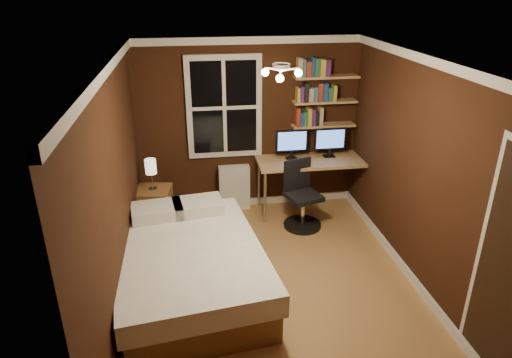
{
  "coord_description": "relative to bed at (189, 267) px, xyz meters",
  "views": [
    {
      "loc": [
        -0.86,
        -4.19,
        3.19
      ],
      "look_at": [
        -0.15,
        0.45,
        1.14
      ],
      "focal_mm": 32.0,
      "sensor_mm": 36.0,
      "label": 1
    }
  ],
  "objects": [
    {
      "name": "wall_right",
      "position": [
        2.55,
        -0.05,
        0.94
      ],
      "size": [
        0.04,
        4.2,
        2.5
      ],
      "primitive_type": "cube",
      "color": "black",
      "rests_on": "ground"
    },
    {
      "name": "ceiling_fixture",
      "position": [
        0.95,
        -0.15,
        2.09
      ],
      "size": [
        0.44,
        0.44,
        0.18
      ],
      "primitive_type": null,
      "color": "beige",
      "rests_on": "ceiling"
    },
    {
      "name": "books_row_upper",
      "position": [
        2.03,
        1.93,
        1.77
      ],
      "size": [
        0.42,
        0.16,
        0.23
      ],
      "primitive_type": null,
      "color": "#275B39",
      "rests_on": "bookshelf_upper"
    },
    {
      "name": "door",
      "position": [
        2.54,
        -1.6,
        0.72
      ],
      "size": [
        0.03,
        0.82,
        2.05
      ],
      "primitive_type": null,
      "color": "black",
      "rests_on": "ground"
    },
    {
      "name": "desk_lamp",
      "position": [
        2.61,
        1.62,
        0.72
      ],
      "size": [
        0.14,
        0.32,
        0.44
      ],
      "primitive_type": null,
      "color": "silver",
      "rests_on": "desk"
    },
    {
      "name": "wall_left",
      "position": [
        -0.65,
        -0.05,
        0.94
      ],
      "size": [
        0.04,
        4.2,
        2.5
      ],
      "primitive_type": "cube",
      "color": "black",
      "rests_on": "ground"
    },
    {
      "name": "books_row_lower",
      "position": [
        2.03,
        1.93,
        1.07
      ],
      "size": [
        0.42,
        0.16,
        0.23
      ],
      "primitive_type": null,
      "color": "maroon",
      "rests_on": "bookshelf_lower"
    },
    {
      "name": "bookshelf_lower",
      "position": [
        2.03,
        1.93,
        0.94
      ],
      "size": [
        0.92,
        0.22,
        0.03
      ],
      "primitive_type": "cube",
      "color": "tan",
      "rests_on": "wall_back"
    },
    {
      "name": "wall_back",
      "position": [
        0.95,
        2.05,
        0.94
      ],
      "size": [
        3.2,
        0.04,
        2.5
      ],
      "primitive_type": "cube",
      "color": "black",
      "rests_on": "ground"
    },
    {
      "name": "bookshelf_middle",
      "position": [
        2.03,
        1.93,
        1.29
      ],
      "size": [
        0.92,
        0.22,
        0.03
      ],
      "primitive_type": "cube",
      "color": "tan",
      "rests_on": "wall_back"
    },
    {
      "name": "books_row_middle",
      "position": [
        2.03,
        1.93,
        1.42
      ],
      "size": [
        0.54,
        0.16,
        0.23
      ],
      "primitive_type": null,
      "color": "navy",
      "rests_on": "bookshelf_middle"
    },
    {
      "name": "floor",
      "position": [
        0.95,
        -0.05,
        -0.31
      ],
      "size": [
        4.2,
        4.2,
        0.0
      ],
      "primitive_type": "plane",
      "color": "olive",
      "rests_on": "ground"
    },
    {
      "name": "monitor_left",
      "position": [
        1.54,
        1.8,
        0.72
      ],
      "size": [
        0.46,
        0.12,
        0.44
      ],
      "primitive_type": null,
      "color": "black",
      "rests_on": "desk"
    },
    {
      "name": "window",
      "position": [
        0.6,
        2.01,
        1.24
      ],
      "size": [
        1.06,
        0.06,
        1.46
      ],
      "primitive_type": "cube",
      "color": "silver",
      "rests_on": "wall_back"
    },
    {
      "name": "ceiling",
      "position": [
        0.95,
        -0.05,
        2.19
      ],
      "size": [
        3.2,
        4.2,
        0.02
      ],
      "primitive_type": "cube",
      "color": "white",
      "rests_on": "wall_back"
    },
    {
      "name": "bedside_lamp",
      "position": [
        -0.44,
        1.54,
        0.48
      ],
      "size": [
        0.15,
        0.15,
        0.43
      ],
      "primitive_type": null,
      "color": "beige",
      "rests_on": "nightstand"
    },
    {
      "name": "monitor_right",
      "position": [
        2.1,
        1.8,
        0.72
      ],
      "size": [
        0.46,
        0.12,
        0.44
      ],
      "primitive_type": null,
      "color": "black",
      "rests_on": "desk"
    },
    {
      "name": "bookshelf_upper",
      "position": [
        2.03,
        1.93,
        1.64
      ],
      "size": [
        0.92,
        0.22,
        0.03
      ],
      "primitive_type": "cube",
      "color": "tan",
      "rests_on": "wall_back"
    },
    {
      "name": "office_chair",
      "position": [
        1.58,
        1.27,
        0.05
      ],
      "size": [
        0.53,
        0.53,
        0.95
      ],
      "rotation": [
        0.0,
        0.0,
        0.31
      ],
      "color": "black",
      "rests_on": "ground"
    },
    {
      "name": "nightstand",
      "position": [
        -0.44,
        1.54,
        -0.02
      ],
      "size": [
        0.52,
        0.52,
        0.57
      ],
      "primitive_type": "cube",
      "rotation": [
        0.0,
        0.0,
        -0.15
      ],
      "color": "brown",
      "rests_on": "ground"
    },
    {
      "name": "radiator",
      "position": [
        0.71,
        1.93,
        0.03
      ],
      "size": [
        0.45,
        0.16,
        0.68
      ],
      "primitive_type": "cube",
      "color": "silver",
      "rests_on": "ground"
    },
    {
      "name": "bed",
      "position": [
        0.0,
        0.0,
        0.0
      ],
      "size": [
        1.79,
        2.3,
        0.72
      ],
      "rotation": [
        0.0,
        0.0,
        0.13
      ],
      "color": "brown",
      "rests_on": "ground"
    },
    {
      "name": "desk",
      "position": [
        1.88,
        1.71,
        0.44
      ],
      "size": [
        1.7,
        0.64,
        0.81
      ],
      "color": "tan",
      "rests_on": "ground"
    }
  ]
}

